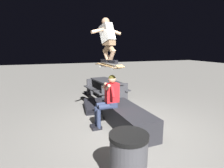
# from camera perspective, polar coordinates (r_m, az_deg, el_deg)

# --- Properties ---
(ground_plane) EXTENTS (40.00, 40.00, 0.00)m
(ground_plane) POSITION_cam_1_polar(r_m,az_deg,el_deg) (4.81, 4.45, -13.97)
(ground_plane) COLOR gray
(ledge_box_main) EXTENTS (1.99, 0.81, 0.54)m
(ledge_box_main) POSITION_cam_1_polar(r_m,az_deg,el_deg) (4.73, 4.97, -10.83)
(ledge_box_main) COLOR #28282D
(ledge_box_main) RESTS_ON ground
(person_sitting_on_ledge) EXTENTS (0.59, 0.76, 1.38)m
(person_sitting_on_ledge) POSITION_cam_1_polar(r_m,az_deg,el_deg) (4.67, -1.26, -4.49)
(person_sitting_on_ledge) COLOR #2D3856
(person_sitting_on_ledge) RESTS_ON ground
(skateboard) EXTENTS (1.03, 0.50, 0.13)m
(skateboard) POSITION_cam_1_polar(r_m,az_deg,el_deg) (4.66, -0.96, 5.79)
(skateboard) COLOR #AD8451
(skater_airborne) EXTENTS (0.64, 0.87, 1.12)m
(skater_airborne) POSITION_cam_1_polar(r_m,az_deg,el_deg) (4.68, -1.41, 14.23)
(skater_airborne) COLOR black
(kicker_ramp) EXTENTS (1.03, 0.87, 0.38)m
(kicker_ramp) POSITION_cam_1_polar(r_m,az_deg,el_deg) (6.15, -4.97, -7.55)
(kicker_ramp) COLOR black
(kicker_ramp) RESTS_ON ground
(picnic_table_back) EXTENTS (1.87, 1.57, 0.75)m
(picnic_table_back) POSITION_cam_1_polar(r_m,az_deg,el_deg) (7.38, -1.89, -0.74)
(picnic_table_back) COLOR #38383D
(picnic_table_back) RESTS_ON ground
(trash_bin) EXTENTS (0.59, 0.59, 0.84)m
(trash_bin) POSITION_cam_1_polar(r_m,az_deg,el_deg) (2.92, 5.18, -22.80)
(trash_bin) COLOR #47474C
(trash_bin) RESTS_ON ground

